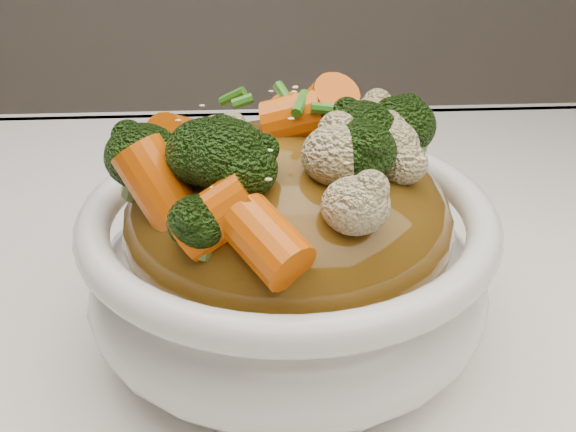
{
  "coord_description": "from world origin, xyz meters",
  "views": [
    {
      "loc": [
        -0.05,
        -0.32,
        1.01
      ],
      "look_at": [
        -0.03,
        0.01,
        0.83
      ],
      "focal_mm": 42.0,
      "sensor_mm": 36.0,
      "label": 1
    }
  ],
  "objects": [
    {
      "name": "broccoli",
      "position": [
        -0.03,
        0.01,
        0.89
      ],
      "size": [
        0.2,
        0.2,
        0.05
      ],
      "primitive_type": null,
      "rotation": [
        0.0,
        0.0,
        -0.07
      ],
      "color": "black",
      "rests_on": "sauce_base"
    },
    {
      "name": "sesame_seeds",
      "position": [
        -0.03,
        0.01,
        0.9
      ],
      "size": [
        0.18,
        0.18,
        0.01
      ],
      "primitive_type": null,
      "rotation": [
        0.0,
        0.0,
        -0.07
      ],
      "color": "beige",
      "rests_on": "sauce_base"
    },
    {
      "name": "scallions",
      "position": [
        -0.03,
        0.01,
        0.9
      ],
      "size": [
        0.15,
        0.15,
        0.02
      ],
      "primitive_type": null,
      "rotation": [
        0.0,
        0.0,
        -0.07
      ],
      "color": "#2E721A",
      "rests_on": "sauce_base"
    },
    {
      "name": "tablecloth",
      "position": [
        0.0,
        0.0,
        0.73
      ],
      "size": [
        1.2,
        0.8,
        0.04
      ],
      "primitive_type": "cube",
      "color": "white",
      "rests_on": "dining_table"
    },
    {
      "name": "bowl",
      "position": [
        -0.03,
        0.01,
        0.8
      ],
      "size": [
        0.25,
        0.25,
        0.09
      ],
      "primitive_type": null,
      "rotation": [
        0.0,
        0.0,
        -0.07
      ],
      "color": "white",
      "rests_on": "tablecloth"
    },
    {
      "name": "cauliflower",
      "position": [
        -0.03,
        0.01,
        0.89
      ],
      "size": [
        0.2,
        0.2,
        0.04
      ],
      "primitive_type": null,
      "rotation": [
        0.0,
        0.0,
        -0.07
      ],
      "color": "beige",
      "rests_on": "sauce_base"
    },
    {
      "name": "carrots",
      "position": [
        -0.03,
        0.01,
        0.89
      ],
      "size": [
        0.2,
        0.2,
        0.05
      ],
      "primitive_type": null,
      "rotation": [
        0.0,
        0.0,
        -0.07
      ],
      "color": "#E45C07",
      "rests_on": "sauce_base"
    },
    {
      "name": "sauce_base",
      "position": [
        -0.03,
        0.01,
        0.83
      ],
      "size": [
        0.2,
        0.2,
        0.1
      ],
      "primitive_type": "ellipsoid",
      "rotation": [
        0.0,
        0.0,
        -0.07
      ],
      "color": "#5E3D10",
      "rests_on": "bowl"
    }
  ]
}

